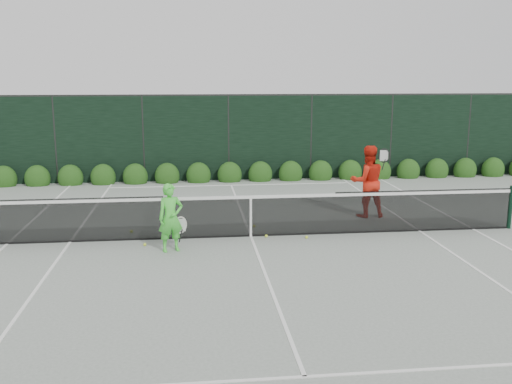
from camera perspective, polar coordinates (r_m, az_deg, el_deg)
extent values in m
plane|color=gray|center=(13.38, -0.52, -4.47)|extent=(80.00, 80.00, 0.00)
cylinder|color=black|center=(15.29, 24.08, -1.40)|extent=(0.10, 0.10, 1.07)
cube|color=black|center=(13.49, -18.58, -2.73)|extent=(4.40, 0.01, 1.02)
cube|color=black|center=(13.26, -0.53, -2.48)|extent=(4.00, 0.01, 0.96)
cube|color=black|center=(14.31, 16.46, -1.80)|extent=(4.40, 0.01, 1.02)
cube|color=white|center=(13.16, -0.53, -0.51)|extent=(12.80, 0.03, 0.07)
cube|color=black|center=(13.38, -0.52, -4.39)|extent=(12.80, 0.02, 0.04)
cube|color=white|center=(13.27, -0.53, -2.57)|extent=(0.05, 0.03, 0.91)
imported|color=#48D83F|center=(12.25, -8.53, -2.56)|extent=(0.61, 0.49, 1.47)
torus|color=silver|center=(12.39, -7.56, -3.29)|extent=(0.28, 0.16, 0.30)
cylinder|color=black|center=(12.45, -7.53, -4.36)|extent=(0.10, 0.03, 0.30)
imported|color=red|center=(15.35, 11.09, 1.05)|extent=(0.95, 0.75, 1.91)
torus|color=black|center=(15.16, 12.68, 3.58)|extent=(0.30, 0.06, 0.30)
cylinder|color=black|center=(15.19, 12.64, 2.68)|extent=(0.10, 0.03, 0.30)
cube|color=white|center=(13.94, -23.64, -4.78)|extent=(0.06, 23.77, 0.01)
cube|color=white|center=(14.97, 20.89, -3.49)|extent=(0.06, 23.77, 0.01)
cube|color=white|center=(13.60, -18.10, -4.77)|extent=(0.06, 23.77, 0.01)
cube|color=white|center=(14.39, 16.03, -3.76)|extent=(0.06, 23.77, 0.01)
cube|color=white|center=(24.99, -3.40, 3.04)|extent=(11.03, 0.06, 0.01)
cube|color=white|center=(19.59, -2.50, 0.69)|extent=(8.23, 0.06, 0.01)
cube|color=white|center=(7.50, 4.90, -17.93)|extent=(8.23, 0.06, 0.01)
cube|color=white|center=(13.38, -0.52, -4.44)|extent=(0.06, 12.80, 0.01)
cube|color=black|center=(20.46, -2.76, 5.38)|extent=(32.00, 0.06, 3.00)
cube|color=#262826|center=(20.35, -2.80, 9.67)|extent=(32.00, 0.06, 0.06)
cylinder|color=#262826|center=(20.94, -19.43, 4.88)|extent=(0.08, 0.08, 3.00)
cylinder|color=#262826|center=(20.48, -11.19, 5.18)|extent=(0.08, 0.08, 3.00)
cylinder|color=#262826|center=(20.46, -2.76, 5.38)|extent=(0.08, 0.08, 3.00)
cylinder|color=#262826|center=(20.87, 5.53, 5.46)|extent=(0.08, 0.08, 3.00)
cylinder|color=#262826|center=(21.70, 13.33, 5.44)|extent=(0.08, 0.08, 3.00)
cylinder|color=#262826|center=(22.89, 20.45, 5.33)|extent=(0.08, 0.08, 3.00)
ellipsoid|color=#10360E|center=(21.21, -23.89, 1.17)|extent=(0.86, 0.65, 0.94)
ellipsoid|color=#10360E|center=(20.91, -21.01, 1.26)|extent=(0.86, 0.65, 0.94)
ellipsoid|color=#10360E|center=(20.66, -18.06, 1.34)|extent=(0.86, 0.65, 0.94)
ellipsoid|color=#10360E|center=(20.47, -15.04, 1.42)|extent=(0.86, 0.65, 0.94)
ellipsoid|color=#10360E|center=(20.34, -11.97, 1.50)|extent=(0.86, 0.65, 0.94)
ellipsoid|color=#10360E|center=(20.26, -8.88, 1.58)|extent=(0.86, 0.65, 0.94)
ellipsoid|color=#10360E|center=(20.24, -5.76, 1.65)|extent=(0.86, 0.65, 0.94)
ellipsoid|color=#10360E|center=(20.29, -2.65, 1.72)|extent=(0.86, 0.65, 0.94)
ellipsoid|color=#10360E|center=(20.39, 0.43, 1.78)|extent=(0.86, 0.65, 0.94)
ellipsoid|color=#10360E|center=(20.55, 3.48, 1.84)|extent=(0.86, 0.65, 0.94)
ellipsoid|color=#10360E|center=(20.77, 6.47, 1.89)|extent=(0.86, 0.65, 0.94)
ellipsoid|color=#10360E|center=(21.04, 9.39, 1.93)|extent=(0.86, 0.65, 0.94)
ellipsoid|color=#10360E|center=(21.37, 12.23, 1.97)|extent=(0.86, 0.65, 0.94)
ellipsoid|color=#10360E|center=(21.75, 14.98, 2.00)|extent=(0.86, 0.65, 0.94)
ellipsoid|color=#10360E|center=(22.17, 17.63, 2.03)|extent=(0.86, 0.65, 0.94)
ellipsoid|color=#10360E|center=(22.64, 20.17, 2.05)|extent=(0.86, 0.65, 0.94)
ellipsoid|color=#10360E|center=(23.16, 22.61, 2.07)|extent=(0.86, 0.65, 0.94)
sphere|color=#DBF336|center=(13.30, 1.03, -4.42)|extent=(0.07, 0.07, 0.07)
sphere|color=#DBF336|center=(14.01, -12.36, -3.87)|extent=(0.07, 0.07, 0.07)
sphere|color=#DBF336|center=(12.89, -11.06, -5.17)|extent=(0.07, 0.07, 0.07)
sphere|color=#DBF336|center=(14.18, -0.18, -3.41)|extent=(0.07, 0.07, 0.07)
sphere|color=#DBF336|center=(13.26, 5.08, -4.52)|extent=(0.07, 0.07, 0.07)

